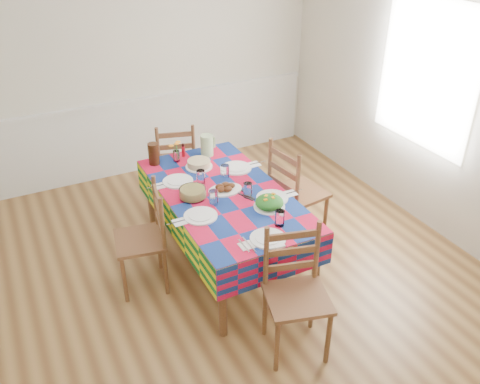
# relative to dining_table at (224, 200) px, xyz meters

# --- Properties ---
(room) EXTENTS (4.58, 5.08, 2.78)m
(room) POSITION_rel_dining_table_xyz_m (-0.14, -0.38, 0.70)
(room) COLOR brown
(room) RESTS_ON ground
(wainscot) EXTENTS (4.41, 0.06, 0.92)m
(wainscot) POSITION_rel_dining_table_xyz_m (-0.14, 2.10, -0.16)
(wainscot) COLOR silver
(wainscot) RESTS_ON room
(window_right) EXTENTS (0.00, 1.40, 1.40)m
(window_right) POSITION_rel_dining_table_xyz_m (2.09, -0.08, 0.85)
(window_right) COLOR white
(window_right) RESTS_ON room
(dining_table) EXTENTS (1.00, 1.86, 0.72)m
(dining_table) POSITION_rel_dining_table_xyz_m (0.00, 0.00, 0.00)
(dining_table) COLOR brown
(dining_table) RESTS_ON room
(setting_near_head) EXTENTS (0.45, 0.30, 0.13)m
(setting_near_head) POSITION_rel_dining_table_xyz_m (0.06, -0.73, 0.11)
(setting_near_head) COLOR white
(setting_near_head) RESTS_ON dining_table
(setting_left_near) EXTENTS (0.50, 0.30, 0.13)m
(setting_left_near) POSITION_rel_dining_table_xyz_m (-0.28, -0.22, 0.11)
(setting_left_near) COLOR white
(setting_left_near) RESTS_ON dining_table
(setting_left_far) EXTENTS (0.50, 0.30, 0.13)m
(setting_left_far) POSITION_rel_dining_table_xyz_m (-0.23, 0.31, 0.11)
(setting_left_far) COLOR white
(setting_left_far) RESTS_ON dining_table
(setting_right_near) EXTENTS (0.52, 0.30, 0.13)m
(setting_right_near) POSITION_rel_dining_table_xyz_m (0.27, -0.24, 0.11)
(setting_right_near) COLOR white
(setting_right_near) RESTS_ON dining_table
(setting_right_far) EXTENTS (0.54, 0.31, 0.14)m
(setting_right_far) POSITION_rel_dining_table_xyz_m (0.24, 0.30, 0.11)
(setting_right_far) COLOR white
(setting_right_far) RESTS_ON dining_table
(meat_platter) EXTENTS (0.31, 0.22, 0.06)m
(meat_platter) POSITION_rel_dining_table_xyz_m (0.02, 0.02, 0.10)
(meat_platter) COLOR white
(meat_platter) RESTS_ON dining_table
(salad_platter) EXTENTS (0.26, 0.26, 0.11)m
(salad_platter) POSITION_rel_dining_table_xyz_m (0.23, -0.39, 0.12)
(salad_platter) COLOR white
(salad_platter) RESTS_ON dining_table
(pasta_bowl) EXTENTS (0.23, 0.23, 0.08)m
(pasta_bowl) POSITION_rel_dining_table_xyz_m (-0.27, 0.05, 0.12)
(pasta_bowl) COLOR white
(pasta_bowl) RESTS_ON dining_table
(cake) EXTENTS (0.26, 0.26, 0.07)m
(cake) POSITION_rel_dining_table_xyz_m (-0.01, 0.54, 0.11)
(cake) COLOR white
(cake) RESTS_ON dining_table
(serving_utensils) EXTENTS (0.12, 0.27, 0.01)m
(serving_utensils) POSITION_rel_dining_table_xyz_m (0.14, -0.11, 0.08)
(serving_utensils) COLOR black
(serving_utensils) RESTS_ON dining_table
(flower_vase) EXTENTS (0.13, 0.11, 0.21)m
(flower_vase) POSITION_rel_dining_table_xyz_m (-0.15, 0.75, 0.17)
(flower_vase) COLOR white
(flower_vase) RESTS_ON dining_table
(hot_sauce) EXTENTS (0.03, 0.03, 0.14)m
(hot_sauce) POSITION_rel_dining_table_xyz_m (-0.06, 0.81, 0.15)
(hot_sauce) COLOR red
(hot_sauce) RESTS_ON dining_table
(green_pitcher) EXTENTS (0.12, 0.12, 0.21)m
(green_pitcher) POSITION_rel_dining_table_xyz_m (0.17, 0.74, 0.19)
(green_pitcher) COLOR #AFD093
(green_pitcher) RESTS_ON dining_table
(tea_pitcher) EXTENTS (0.11, 0.11, 0.21)m
(tea_pitcher) POSITION_rel_dining_table_xyz_m (-0.36, 0.79, 0.19)
(tea_pitcher) COLOR black
(tea_pitcher) RESTS_ON dining_table
(name_card) EXTENTS (0.08, 0.03, 0.02)m
(name_card) POSITION_rel_dining_table_xyz_m (0.03, -0.91, 0.09)
(name_card) COLOR white
(name_card) RESTS_ON dining_table
(chair_near) EXTENTS (0.54, 0.52, 1.00)m
(chair_near) POSITION_rel_dining_table_xyz_m (0.01, -1.17, -0.15)
(chair_near) COLOR brown
(chair_near) RESTS_ON room
(chair_far) EXTENTS (0.52, 0.51, 0.96)m
(chair_far) POSITION_rel_dining_table_xyz_m (-0.01, 1.17, -0.17)
(chair_far) COLOR brown
(chair_far) RESTS_ON room
(chair_left) EXTENTS (0.47, 0.49, 0.96)m
(chair_left) POSITION_rel_dining_table_xyz_m (-0.74, -0.01, -0.17)
(chair_left) COLOR brown
(chair_left) RESTS_ON room
(chair_right) EXTENTS (0.50, 0.52, 1.05)m
(chair_right) POSITION_rel_dining_table_xyz_m (0.74, -0.01, -0.13)
(chair_right) COLOR brown
(chair_right) RESTS_ON room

